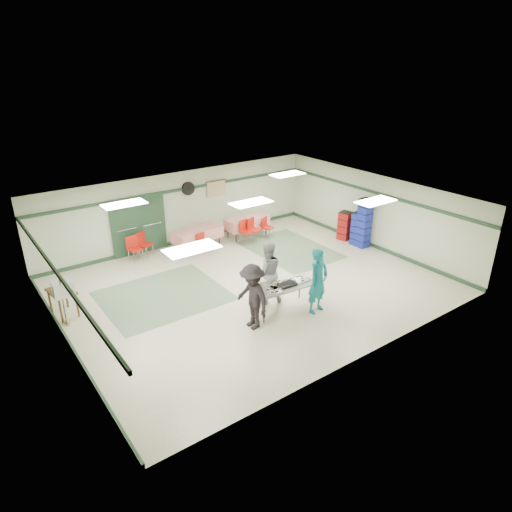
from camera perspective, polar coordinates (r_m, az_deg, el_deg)
floor at (r=14.17m, az=-0.57°, el=-3.72°), size 11.00×11.00×0.00m
ceiling at (r=13.14m, az=-0.62°, el=6.78°), size 11.00×11.00×0.00m
wall_back at (r=17.24m, az=-9.32°, el=5.97°), size 11.00×0.00×11.00m
wall_front at (r=10.62m, az=13.67°, el=-6.29°), size 11.00×0.00×11.00m
wall_left at (r=11.64m, az=-23.37°, el=-4.88°), size 0.00×9.00×9.00m
wall_right at (r=17.16m, az=14.63°, el=5.42°), size 0.00×9.00×9.00m
trim_back at (r=17.02m, az=-9.42°, el=8.19°), size 11.00×0.06×0.10m
baseboard_back at (r=17.65m, az=-9.00°, el=1.96°), size 11.00×0.06×0.12m
trim_left at (r=11.35m, az=-23.79°, el=-1.73°), size 0.06×9.00×0.10m
baseboard_left at (r=12.28m, az=-22.25°, el=-10.14°), size 0.06×9.00×0.12m
trim_right at (r=16.94m, az=14.81°, el=7.64°), size 0.06×9.00×0.10m
baseboard_right at (r=17.58m, az=14.14°, el=1.41°), size 0.06×9.00×0.12m
green_patch_a at (r=13.87m, az=-11.50°, el=-4.88°), size 3.50×3.00×0.01m
green_patch_b at (r=16.79m, az=4.27°, el=0.82°), size 2.50×3.50×0.01m
double_door_left at (r=16.49m, az=-15.96°, el=3.40°), size 0.90×0.06×2.10m
double_door_right at (r=16.80m, az=-12.95°, el=4.11°), size 0.90×0.06×2.10m
door_frame at (r=16.62m, az=-14.43°, el=3.73°), size 2.00×0.03×2.15m
wall_fan at (r=17.12m, az=-8.48°, el=8.34°), size 0.50×0.10×0.50m
scroll_banner at (r=17.74m, az=-4.99°, el=8.39°), size 0.80×0.02×0.60m
serving_table at (r=12.57m, az=3.38°, el=-3.89°), size 1.92×0.90×0.76m
sheet_tray_right at (r=12.87m, az=5.49°, el=-2.99°), size 0.58×0.46×0.02m
sheet_tray_mid at (r=12.56m, az=3.01°, el=-3.62°), size 0.61×0.48×0.02m
sheet_tray_left at (r=12.20m, az=1.71°, el=-4.47°), size 0.65×0.52×0.02m
baking_pan at (r=12.54m, az=3.93°, el=-3.55°), size 0.51×0.34×0.08m
foam_box_stack at (r=12.07m, az=0.59°, el=-3.85°), size 0.25×0.23×0.37m
volunteer_teal at (r=12.52m, az=7.76°, el=-3.11°), size 0.75×0.56×1.86m
volunteer_grey at (r=12.88m, az=1.39°, el=-2.09°), size 1.09×0.98×1.85m
volunteer_dark at (r=11.69m, az=-0.46°, el=-5.13°), size 0.67×1.16×1.79m
dining_table_a at (r=17.85m, az=-1.13°, el=4.26°), size 1.72×0.76×0.77m
dining_table_b at (r=16.77m, az=-7.32°, el=2.74°), size 1.92×1.05×0.77m
chair_a at (r=17.35m, az=-0.38°, el=3.62°), size 0.54×0.54×0.90m
chair_b at (r=17.16m, az=-1.39°, el=3.37°), size 0.49×0.49×0.90m
chair_c at (r=17.71m, az=1.28°, el=3.85°), size 0.50×0.50×0.82m
chair_d at (r=16.26m, az=-6.80°, el=1.78°), size 0.42×0.42×0.80m
chair_loose_a at (r=16.45m, az=-13.93°, el=1.74°), size 0.57×0.57×0.91m
chair_loose_b at (r=16.14m, az=-15.08°, el=1.19°), size 0.49×0.49×0.92m
crate_stack_blue_a at (r=17.13m, az=13.36°, el=4.00°), size 0.41×0.41×1.85m
crate_stack_red at (r=17.83m, az=11.04°, el=3.74°), size 0.52×0.52×1.11m
crate_stack_blue_b at (r=17.40m, az=12.57°, el=3.34°), size 0.47×0.47×1.25m
printer_table at (r=13.42m, az=-23.11°, el=-4.41°), size 0.68×0.94×0.74m
office_printer at (r=13.02m, az=-23.00°, el=-3.74°), size 0.52×0.46×0.40m
broom at (r=13.00m, az=-23.01°, el=-5.06°), size 0.08×0.22×1.32m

